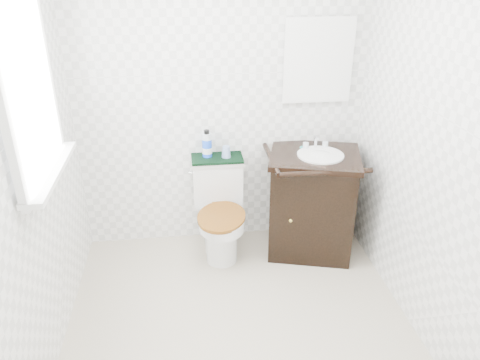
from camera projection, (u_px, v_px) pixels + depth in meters
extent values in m
plane|color=beige|center=(242.00, 335.00, 2.93)|extent=(2.40, 2.40, 0.00)
plane|color=white|center=(221.00, 96.00, 3.48)|extent=(2.40, 0.00, 2.40)
plane|color=white|center=(296.00, 325.00, 1.34)|extent=(2.40, 0.00, 2.40)
plane|color=white|center=(19.00, 171.00, 2.29)|extent=(0.00, 2.40, 2.40)
plane|color=white|center=(443.00, 150.00, 2.53)|extent=(0.00, 2.40, 2.40)
cube|color=white|center=(26.00, 87.00, 2.36)|extent=(0.02, 0.70, 0.90)
cube|color=silver|center=(318.00, 61.00, 3.43)|extent=(0.50, 0.02, 0.60)
cylinder|color=white|center=(222.00, 240.00, 3.58)|extent=(0.24, 0.24, 0.36)
cube|color=white|center=(219.00, 223.00, 3.80)|extent=(0.24, 0.28, 0.36)
cube|color=white|center=(218.00, 183.00, 3.67)|extent=(0.38, 0.18, 0.35)
cube|color=white|center=(217.00, 161.00, 3.59)|extent=(0.40, 0.20, 0.03)
cylinder|color=white|center=(222.00, 222.00, 3.47)|extent=(0.35, 0.35, 0.08)
cylinder|color=brown|center=(221.00, 217.00, 3.45)|extent=(0.43, 0.43, 0.03)
cube|color=black|center=(311.00, 205.00, 3.65)|extent=(0.73, 0.67, 0.78)
cube|color=black|center=(315.00, 157.00, 3.47)|extent=(0.78, 0.72, 0.04)
cylinder|color=white|center=(320.00, 155.00, 3.43)|extent=(0.34, 0.34, 0.01)
ellipsoid|color=white|center=(320.00, 162.00, 3.46)|extent=(0.29, 0.29, 0.15)
cylinder|color=silver|center=(316.00, 142.00, 3.54)|extent=(0.02, 0.02, 0.10)
cube|color=white|center=(219.00, 227.00, 3.86)|extent=(0.18, 0.15, 0.25)
cube|color=white|center=(218.00, 213.00, 3.80)|extent=(0.20, 0.17, 0.03)
cube|color=black|center=(217.00, 158.00, 3.58)|extent=(0.39, 0.22, 0.02)
cylinder|color=blue|center=(207.00, 148.00, 3.56)|extent=(0.07, 0.07, 0.14)
cylinder|color=silver|center=(207.00, 137.00, 3.52)|extent=(0.07, 0.07, 0.05)
cylinder|color=black|center=(207.00, 132.00, 3.50)|extent=(0.04, 0.04, 0.03)
cone|color=#7D9ACC|center=(226.00, 152.00, 3.55)|extent=(0.07, 0.07, 0.09)
ellipsoid|color=#177170|center=(304.00, 147.00, 3.57)|extent=(0.06, 0.04, 0.02)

